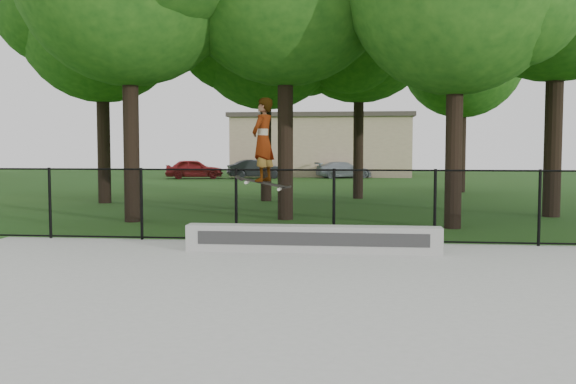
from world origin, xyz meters
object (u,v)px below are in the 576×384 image
object	(u,v)px
car_b	(256,169)
skater_airborne	(263,142)
grind_ledge	(313,239)
car_a	(194,169)
car_c	(344,170)

from	to	relation	value
car_b	skater_airborne	size ratio (longest dim) A/B	1.94
grind_ledge	car_a	world-z (taller)	car_a
skater_airborne	car_c	bearing A→B (deg)	88.37
car_b	grind_ledge	bearing A→B (deg)	170.66
grind_ledge	car_c	size ratio (longest dim) A/B	1.40
car_b	car_a	bearing A→B (deg)	79.82
car_b	car_c	size ratio (longest dim) A/B	0.98
car_b	car_c	xyz separation A→B (m)	(5.56, 1.08, -0.07)
car_c	skater_airborne	bearing A→B (deg)	160.57
car_a	skater_airborne	xyz separation A→B (m)	(8.57, -28.19, 1.47)
skater_airborne	grind_ledge	bearing A→B (deg)	7.95
grind_ledge	skater_airborne	distance (m)	2.00
grind_ledge	car_b	world-z (taller)	car_b
car_a	grind_ledge	bearing A→B (deg)	-175.11
grind_ledge	car_a	xyz separation A→B (m)	(-9.47, 28.07, 0.31)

